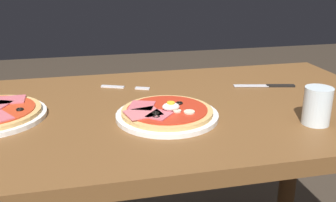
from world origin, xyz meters
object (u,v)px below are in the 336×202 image
Objects in this scene: pizza_foreground at (167,113)px; dining_table at (171,144)px; water_glass_near at (317,108)px; fork at (121,87)px; knife at (269,86)px.

dining_table is at bearing 70.06° from pizza_foreground.
water_glass_near is 0.59m from fork.
dining_table is 0.41m from water_glass_near.
fork is (-0.09, 0.28, -0.01)m from pizza_foreground.
pizza_foreground reaches higher than knife.
dining_table is 0.38m from knife.
pizza_foreground is 1.74× the size of fork.
pizza_foreground is at bearing -109.94° from dining_table.
water_glass_near reaches higher than pizza_foreground.
knife reaches higher than dining_table.
fork is at bearing 137.58° from water_glass_near.
water_glass_near is (0.32, -0.20, 0.16)m from dining_table.
pizza_foreground is 0.42m from knife.
dining_table is at bearing 147.50° from water_glass_near.
pizza_foreground is at bearing 161.54° from water_glass_near.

